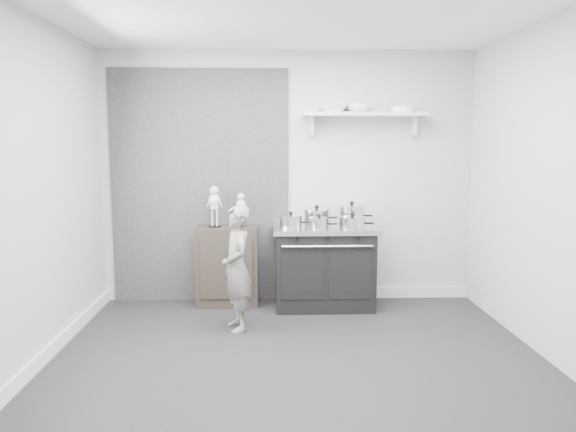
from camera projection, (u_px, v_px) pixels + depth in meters
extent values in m
plane|color=black|center=(297.00, 360.00, 4.47)|extent=(4.00, 4.00, 0.00)
cube|color=#A9A9A7|center=(288.00, 177.00, 6.08)|extent=(4.00, 0.02, 2.70)
cube|color=#A9A9A7|center=(319.00, 227.00, 2.51)|extent=(4.00, 0.02, 2.70)
cube|color=#A9A9A7|center=(32.00, 193.00, 4.22)|extent=(0.02, 3.60, 2.70)
cube|color=#A9A9A7|center=(553.00, 191.00, 4.37)|extent=(0.02, 3.60, 2.70)
cube|color=silver|center=(297.00, 9.00, 4.12)|extent=(4.00, 3.60, 0.02)
cube|color=black|center=(200.00, 187.00, 6.04)|extent=(1.90, 0.02, 2.50)
cube|color=silver|center=(378.00, 292.00, 6.26)|extent=(2.00, 0.03, 0.12)
cube|color=silver|center=(44.00, 357.00, 4.39)|extent=(0.03, 3.60, 0.12)
cube|color=silver|center=(365.00, 114.00, 5.89)|extent=(1.30, 0.26, 0.04)
cube|color=silver|center=(312.00, 126.00, 5.96)|extent=(0.03, 0.12, 0.20)
cube|color=silver|center=(414.00, 126.00, 6.00)|extent=(0.03, 0.12, 0.20)
cube|color=black|center=(324.00, 269.00, 5.90)|extent=(1.01, 0.61, 0.81)
cube|color=silver|center=(324.00, 229.00, 5.84)|extent=(1.07, 0.65, 0.05)
cube|color=black|center=(303.00, 274.00, 5.59)|extent=(0.42, 0.02, 0.52)
cube|color=black|center=(351.00, 273.00, 5.60)|extent=(0.42, 0.02, 0.52)
cylinder|color=silver|center=(328.00, 246.00, 5.53)|extent=(0.91, 0.02, 0.02)
cylinder|color=black|center=(297.00, 238.00, 5.52)|extent=(0.04, 0.03, 0.04)
cylinder|color=black|center=(327.00, 238.00, 5.53)|extent=(0.04, 0.03, 0.04)
cylinder|color=black|center=(358.00, 238.00, 5.54)|extent=(0.04, 0.03, 0.04)
cube|color=black|center=(228.00, 266.00, 5.99)|extent=(0.64, 0.38, 0.84)
imported|color=slate|center=(237.00, 268.00, 5.14)|extent=(0.39, 0.49, 1.16)
cylinder|color=silver|center=(291.00, 222.00, 5.73)|extent=(0.23, 0.23, 0.11)
cylinder|color=silver|center=(291.00, 216.00, 5.72)|extent=(0.23, 0.23, 0.01)
sphere|color=black|center=(291.00, 213.00, 5.72)|extent=(0.04, 0.04, 0.04)
cylinder|color=black|center=(306.00, 222.00, 5.74)|extent=(0.10, 0.02, 0.02)
cylinder|color=silver|center=(317.00, 218.00, 5.96)|extent=(0.27, 0.27, 0.15)
cylinder|color=silver|center=(317.00, 210.00, 5.95)|extent=(0.27, 0.27, 0.02)
sphere|color=black|center=(317.00, 207.00, 5.95)|extent=(0.05, 0.05, 0.05)
cylinder|color=black|center=(333.00, 218.00, 5.97)|extent=(0.10, 0.02, 0.02)
cylinder|color=silver|center=(352.00, 216.00, 5.93)|extent=(0.26, 0.26, 0.19)
cylinder|color=silver|center=(352.00, 206.00, 5.92)|extent=(0.27, 0.27, 0.02)
sphere|color=black|center=(352.00, 203.00, 5.92)|extent=(0.05, 0.05, 0.05)
cylinder|color=black|center=(368.00, 216.00, 5.94)|extent=(0.10, 0.02, 0.02)
cylinder|color=silver|center=(352.00, 223.00, 5.67)|extent=(0.26, 0.26, 0.11)
cylinder|color=silver|center=(352.00, 217.00, 5.66)|extent=(0.27, 0.27, 0.01)
sphere|color=black|center=(352.00, 214.00, 5.66)|extent=(0.05, 0.05, 0.05)
cylinder|color=black|center=(369.00, 223.00, 5.68)|extent=(0.10, 0.02, 0.02)
cylinder|color=silver|center=(319.00, 224.00, 5.65)|extent=(0.18, 0.18, 0.10)
cylinder|color=silver|center=(319.00, 218.00, 5.65)|extent=(0.19, 0.19, 0.01)
sphere|color=black|center=(319.00, 216.00, 5.64)|extent=(0.03, 0.03, 0.03)
cylinder|color=black|center=(332.00, 224.00, 5.66)|extent=(0.10, 0.02, 0.02)
imported|color=white|center=(333.00, 108.00, 5.87)|extent=(0.31, 0.31, 0.08)
imported|color=white|center=(358.00, 108.00, 5.88)|extent=(0.26, 0.26, 0.08)
cylinder|color=white|center=(403.00, 109.00, 5.90)|extent=(0.25, 0.25, 0.06)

